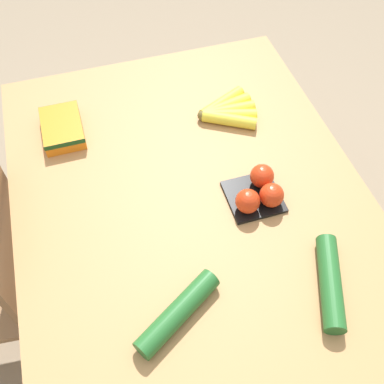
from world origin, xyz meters
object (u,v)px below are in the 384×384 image
carrot_bag (62,127)px  cucumber_near (178,313)px  cucumber_far (330,282)px  banana_bunch (226,111)px  tomato_pack (259,192)px

carrot_bag → cucumber_near: cucumber_near is taller
cucumber_near → cucumber_far: same height
banana_bunch → carrot_bag: (0.07, 0.52, 0.01)m
tomato_pack → cucumber_far: tomato_pack is taller
banana_bunch → cucumber_far: bearing=-176.3°
tomato_pack → cucumber_far: bearing=-167.2°
cucumber_far → carrot_bag: bearing=38.1°
carrot_bag → cucumber_near: 0.71m
banana_bunch → cucumber_near: size_ratio=0.83×
carrot_bag → cucumber_far: 0.91m
banana_bunch → cucumber_near: cucumber_near is taller
banana_bunch → cucumber_far: (-0.64, -0.04, 0.01)m
carrot_bag → cucumber_near: bearing=-164.9°
banana_bunch → carrot_bag: size_ratio=1.09×
tomato_pack → cucumber_far: 0.31m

